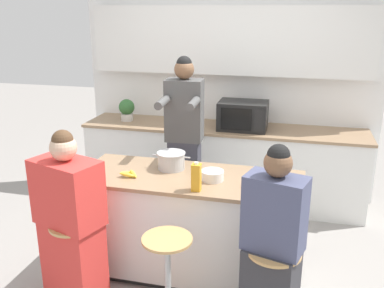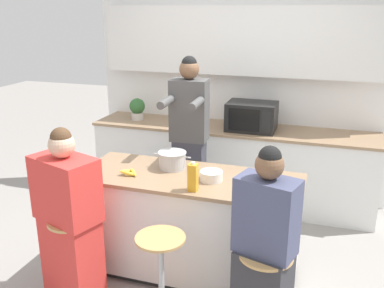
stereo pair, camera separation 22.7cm
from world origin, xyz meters
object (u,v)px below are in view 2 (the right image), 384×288
(microwave, at_px, (252,116))
(person_seated_near, at_px, (264,257))
(juice_carton, at_px, (193,177))
(potted_plant, at_px, (137,108))
(cooking_pot, at_px, (172,160))
(fruit_bowl, at_px, (211,176))
(banana_bunch, at_px, (129,172))
(bar_stool_leftmost, at_px, (75,258))
(coffee_cup_near, at_px, (252,182))
(person_wrapped_blanket, at_px, (69,222))
(bar_stool_center, at_px, (161,278))
(coffee_cup_far, at_px, (276,183))
(kitchen_island, at_px, (189,225))
(person_cooking, at_px, (189,148))

(microwave, bearing_deg, person_seated_near, -76.88)
(juice_carton, xyz_separation_m, potted_plant, (-1.27, 1.76, 0.04))
(cooking_pot, height_order, juice_carton, juice_carton)
(fruit_bowl, relative_size, juice_carton, 0.80)
(microwave, bearing_deg, fruit_bowl, -91.35)
(cooking_pot, relative_size, banana_bunch, 1.98)
(bar_stool_leftmost, height_order, person_seated_near, person_seated_near)
(coffee_cup_near, bearing_deg, bar_stool_leftmost, -157.46)
(person_seated_near, distance_m, potted_plant, 2.83)
(banana_bunch, bearing_deg, fruit_bowl, 8.43)
(fruit_bowl, distance_m, coffee_cup_near, 0.33)
(fruit_bowl, height_order, potted_plant, potted_plant)
(person_wrapped_blanket, xyz_separation_m, fruit_bowl, (0.94, 0.56, 0.28))
(bar_stool_center, distance_m, microwave, 2.22)
(coffee_cup_far, bearing_deg, bar_stool_leftmost, -157.89)
(bar_stool_leftmost, height_order, coffee_cup_near, coffee_cup_near)
(person_wrapped_blanket, bearing_deg, microwave, 83.40)
(cooking_pot, xyz_separation_m, potted_plant, (-0.96, 1.37, 0.08))
(bar_stool_center, height_order, person_seated_near, person_seated_near)
(coffee_cup_near, bearing_deg, person_wrapped_blanket, -158.30)
(kitchen_island, distance_m, microwave, 1.60)
(person_wrapped_blanket, distance_m, person_seated_near, 1.46)
(person_wrapped_blanket, bearing_deg, coffee_cup_near, 40.43)
(kitchen_island, relative_size, juice_carton, 8.11)
(bar_stool_center, distance_m, juice_carton, 0.74)
(person_cooking, distance_m, microwave, 0.92)
(cooking_pot, bearing_deg, juice_carton, -51.39)
(cooking_pot, height_order, banana_bunch, cooking_pot)
(person_cooking, distance_m, coffee_cup_far, 1.17)
(juice_carton, bearing_deg, coffee_cup_far, 21.63)
(cooking_pot, relative_size, coffee_cup_far, 2.93)
(coffee_cup_near, xyz_separation_m, microwave, (-0.29, 1.55, 0.11))
(person_wrapped_blanket, bearing_deg, bar_stool_leftmost, -0.52)
(bar_stool_leftmost, bearing_deg, fruit_bowl, 32.08)
(bar_stool_center, bearing_deg, banana_bunch, 133.10)
(kitchen_island, height_order, coffee_cup_far, coffee_cup_far)
(bar_stool_leftmost, relative_size, coffee_cup_near, 6.12)
(cooking_pot, bearing_deg, microwave, 72.61)
(person_cooking, xyz_separation_m, banana_bunch, (-0.24, -0.81, 0.02))
(kitchen_island, distance_m, bar_stool_center, 0.64)
(fruit_bowl, bearing_deg, cooking_pot, 157.50)
(bar_stool_leftmost, distance_m, cooking_pot, 1.08)
(fruit_bowl, relative_size, banana_bunch, 1.08)
(person_cooking, distance_m, juice_carton, 1.01)
(cooking_pot, xyz_separation_m, fruit_bowl, (0.38, -0.16, -0.03))
(coffee_cup_far, xyz_separation_m, juice_carton, (-0.58, -0.23, 0.06))
(fruit_bowl, height_order, banana_bunch, fruit_bowl)
(cooking_pot, xyz_separation_m, coffee_cup_near, (0.71, -0.22, -0.02))
(bar_stool_center, height_order, potted_plant, potted_plant)
(person_cooking, bearing_deg, microwave, 56.65)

